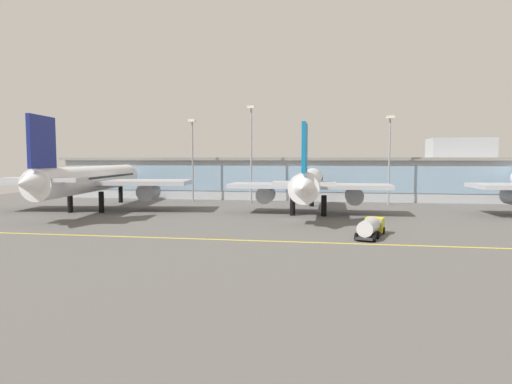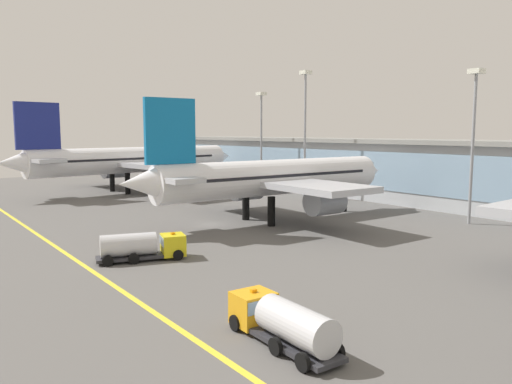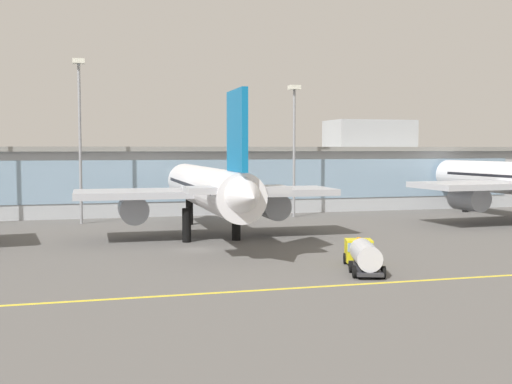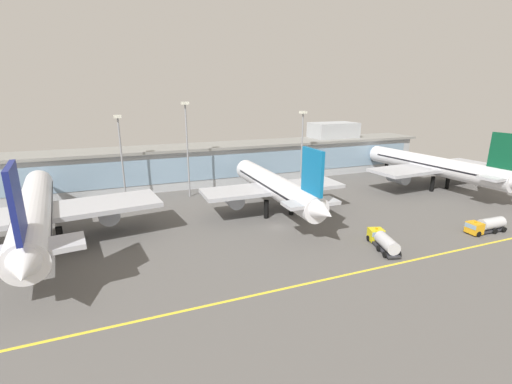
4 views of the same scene
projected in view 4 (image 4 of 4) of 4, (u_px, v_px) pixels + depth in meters
ground_plane at (279, 227)px, 73.42m from camera, size 196.24×196.24×0.00m
taxiway_centreline_stripe at (340, 276)px, 53.75m from camera, size 156.99×0.50×0.01m
terminal_building at (227, 161)px, 110.38m from camera, size 143.17×14.00×17.05m
airliner_near_left at (34, 212)px, 61.82m from camera, size 44.17×56.62×18.92m
airliner_near_right at (274, 186)px, 80.71m from camera, size 33.22×47.36×17.53m
airliner_far_right at (433, 166)px, 102.61m from camera, size 40.17×54.44×17.95m
fuel_tanker_truck at (485, 225)px, 70.26m from camera, size 9.12×3.16×2.90m
baggage_tug_near at (383, 240)px, 63.18m from camera, size 5.08×9.36×2.90m
apron_light_mast_west at (302, 137)px, 104.18m from camera, size 1.80×1.80×22.04m
apron_light_mast_centre at (120, 146)px, 86.73m from camera, size 1.80×1.80×22.00m
apron_light_mast_east at (187, 137)px, 90.66m from camera, size 1.80×1.80×25.03m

